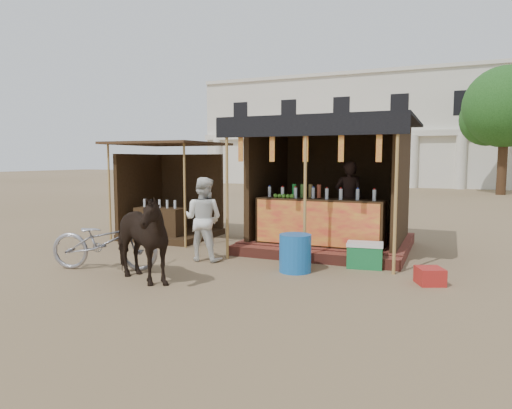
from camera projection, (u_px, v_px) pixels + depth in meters
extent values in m
plane|color=#846B4C|center=(218.00, 280.00, 7.45)|extent=(120.00, 120.00, 0.00)
cube|color=brown|center=(330.00, 242.00, 10.25)|extent=(3.40, 2.80, 0.22)
cube|color=brown|center=(310.00, 256.00, 8.83)|extent=(3.40, 0.35, 0.20)
cube|color=#342213|center=(319.00, 222.00, 9.32)|extent=(2.60, 0.55, 0.95)
cube|color=red|center=(315.00, 224.00, 9.06)|extent=(2.50, 0.02, 0.88)
cube|color=#342213|center=(343.00, 180.00, 11.26)|extent=(3.00, 0.12, 2.50)
cube|color=#342213|center=(268.00, 181.00, 10.70)|extent=(0.12, 2.50, 2.50)
cube|color=#342213|center=(402.00, 183.00, 9.52)|extent=(0.12, 2.50, 2.50)
cube|color=black|center=(330.00, 123.00, 9.80)|extent=(3.60, 3.60, 0.06)
cube|color=black|center=(305.00, 126.00, 8.19)|extent=(3.60, 0.06, 0.36)
cylinder|color=tan|center=(227.00, 190.00, 8.97)|extent=(0.06, 0.06, 2.75)
cylinder|color=tan|center=(305.00, 192.00, 8.34)|extent=(0.06, 0.06, 2.75)
cylinder|color=tan|center=(396.00, 195.00, 7.71)|extent=(0.06, 0.06, 2.75)
cube|color=red|center=(241.00, 147.00, 8.77)|extent=(0.10, 0.02, 0.55)
cube|color=red|center=(272.00, 147.00, 8.51)|extent=(0.10, 0.02, 0.55)
cube|color=red|center=(306.00, 147.00, 8.26)|extent=(0.10, 0.02, 0.55)
cube|color=red|center=(341.00, 146.00, 8.00)|extent=(0.10, 0.02, 0.55)
cube|color=red|center=(379.00, 146.00, 7.75)|extent=(0.10, 0.02, 0.55)
imported|color=black|center=(349.00, 200.00, 10.09)|extent=(0.70, 0.53, 1.71)
cube|color=#342213|center=(172.00, 234.00, 11.55)|extent=(2.00, 2.00, 0.15)
cube|color=#342213|center=(191.00, 193.00, 12.32)|extent=(1.90, 0.10, 2.10)
cube|color=#342213|center=(140.00, 195.00, 11.82)|extent=(0.10, 1.90, 2.10)
cube|color=#472D19|center=(168.00, 144.00, 11.23)|extent=(2.40, 2.40, 0.06)
cylinder|color=tan|center=(109.00, 193.00, 10.89)|extent=(0.05, 0.05, 2.35)
cylinder|color=tan|center=(185.00, 195.00, 10.06)|extent=(0.05, 0.05, 2.35)
cube|color=#342213|center=(160.00, 224.00, 11.06)|extent=(1.20, 0.50, 0.80)
imported|color=black|center=(136.00, 238.00, 7.31)|extent=(1.86, 1.34, 1.43)
imported|color=#94949C|center=(105.00, 241.00, 8.13)|extent=(2.06, 1.23, 1.02)
imported|color=white|center=(203.00, 219.00, 8.86)|extent=(0.81, 0.64, 1.63)
cylinder|color=#1862B5|center=(295.00, 253.00, 8.00)|extent=(0.71, 0.71, 0.66)
cube|color=#AD211C|center=(430.00, 276.00, 7.20)|extent=(0.52, 0.52, 0.27)
cube|color=#19743A|center=(365.00, 257.00, 8.32)|extent=(0.67, 0.50, 0.40)
cube|color=white|center=(365.00, 244.00, 8.30)|extent=(0.69, 0.52, 0.06)
cube|color=silver|center=(377.00, 133.00, 35.27)|extent=(26.00, 7.00, 8.00)
cube|color=silver|center=(369.00, 134.00, 32.01)|extent=(26.00, 0.50, 0.40)
cube|color=silver|center=(371.00, 71.00, 31.67)|extent=(26.00, 0.30, 0.25)
cylinder|color=silver|center=(218.00, 161.00, 36.90)|extent=(0.70, 0.70, 3.60)
cylinder|color=silver|center=(252.00, 161.00, 35.73)|extent=(0.70, 0.70, 3.60)
cylinder|color=silver|center=(288.00, 161.00, 34.55)|extent=(0.70, 0.70, 3.60)
cylinder|color=silver|center=(327.00, 161.00, 33.37)|extent=(0.70, 0.70, 3.60)
cylinder|color=silver|center=(368.00, 161.00, 32.20)|extent=(0.70, 0.70, 3.60)
cylinder|color=silver|center=(413.00, 161.00, 31.02)|extent=(0.70, 0.70, 3.60)
cylinder|color=silver|center=(461.00, 162.00, 29.85)|extent=(0.70, 0.70, 3.60)
cylinder|color=#382314|center=(502.00, 158.00, 25.02)|extent=(0.50, 0.50, 4.00)
sphere|color=#296623|center=(505.00, 107.00, 24.74)|extent=(4.40, 4.40, 4.40)
sphere|color=#296623|center=(487.00, 119.00, 25.66)|extent=(2.99, 2.99, 2.99)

